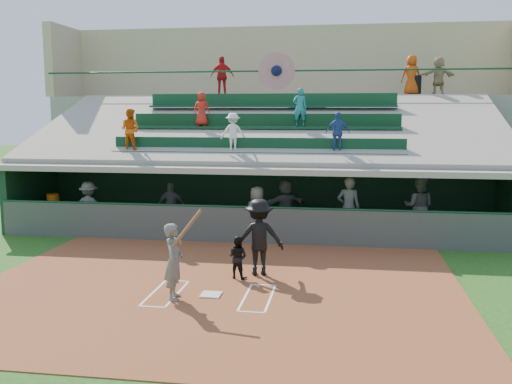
# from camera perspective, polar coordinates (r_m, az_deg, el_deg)

# --- Properties ---
(ground) EXTENTS (100.00, 100.00, 0.00)m
(ground) POSITION_cam_1_polar(r_m,az_deg,el_deg) (12.60, -4.52, -10.34)
(ground) COLOR #1F4C15
(ground) RESTS_ON ground
(dirt_slab) EXTENTS (11.00, 9.00, 0.02)m
(dirt_slab) POSITION_cam_1_polar(r_m,az_deg,el_deg) (13.06, -4.01, -9.62)
(dirt_slab) COLOR brown
(dirt_slab) RESTS_ON ground
(home_plate) EXTENTS (0.43, 0.43, 0.03)m
(home_plate) POSITION_cam_1_polar(r_m,az_deg,el_deg) (12.59, -4.52, -10.19)
(home_plate) COLOR silver
(home_plate) RESTS_ON dirt_slab
(batters_box_chalk) EXTENTS (2.65, 1.85, 0.01)m
(batters_box_chalk) POSITION_cam_1_polar(r_m,az_deg,el_deg) (12.59, -4.52, -10.24)
(batters_box_chalk) COLOR white
(batters_box_chalk) RESTS_ON dirt_slab
(dugout_floor) EXTENTS (16.00, 3.50, 0.04)m
(dugout_floor) POSITION_cam_1_polar(r_m,az_deg,el_deg) (19.00, 0.14, -3.91)
(dugout_floor) COLOR gray
(dugout_floor) RESTS_ON ground
(concourse_slab) EXTENTS (20.00, 3.00, 4.60)m
(concourse_slab) POSITION_cam_1_polar(r_m,az_deg,el_deg) (25.33, 2.43, 4.31)
(concourse_slab) COLOR gray
(concourse_slab) RESTS_ON ground
(grandstand) EXTENTS (20.40, 10.40, 7.80)m
(grandstand) POSITION_cam_1_polar(r_m,az_deg,el_deg) (22.38, 1.57, 3.71)
(grandstand) COLOR #464B46
(grandstand) RESTS_ON ground
(batter_at_plate) EXTENTS (0.86, 0.74, 1.95)m
(batter_at_plate) POSITION_cam_1_polar(r_m,az_deg,el_deg) (12.22, -8.20, -6.84)
(batter_at_plate) COLOR #50534E
(batter_at_plate) RESTS_ON dirt_slab
(catcher) EXTENTS (0.59, 0.53, 1.02)m
(catcher) POSITION_cam_1_polar(r_m,az_deg,el_deg) (13.67, -1.85, -6.52)
(catcher) COLOR black
(catcher) RESTS_ON dirt_slab
(home_umpire) EXTENTS (1.32, 0.93, 1.86)m
(home_umpire) POSITION_cam_1_polar(r_m,az_deg,el_deg) (13.86, 0.30, -4.53)
(home_umpire) COLOR black
(home_umpire) RESTS_ON dirt_slab
(dugout_bench) EXTENTS (14.08, 5.68, 0.45)m
(dugout_bench) POSITION_cam_1_polar(r_m,az_deg,el_deg) (20.18, 0.47, -2.50)
(dugout_bench) COLOR brown
(dugout_bench) RESTS_ON dugout_floor
(white_table) EXTENTS (1.00, 0.86, 0.75)m
(white_table) POSITION_cam_1_polar(r_m,az_deg,el_deg) (20.64, -19.52, -2.30)
(white_table) COLOR white
(white_table) RESTS_ON dugout_floor
(water_cooler) EXTENTS (0.40, 0.40, 0.40)m
(water_cooler) POSITION_cam_1_polar(r_m,az_deg,el_deg) (20.51, -19.63, -0.73)
(water_cooler) COLOR #DC610C
(water_cooler) RESTS_ON white_table
(dugout_player_a) EXTENTS (1.15, 0.75, 1.67)m
(dugout_player_a) POSITION_cam_1_polar(r_m,az_deg,el_deg) (19.33, -16.36, -1.46)
(dugout_player_a) COLOR #525550
(dugout_player_a) RESTS_ON dugout_floor
(dugout_player_b) EXTENTS (0.96, 0.46, 1.59)m
(dugout_player_b) POSITION_cam_1_polar(r_m,az_deg,el_deg) (19.31, -8.46, -1.36)
(dugout_player_b) COLOR #5A5C57
(dugout_player_b) RESTS_ON dugout_floor
(dugout_player_c) EXTENTS (0.89, 0.67, 1.66)m
(dugout_player_c) POSITION_cam_1_polar(r_m,az_deg,el_deg) (17.48, 0.10, -2.14)
(dugout_player_c) COLOR #50524E
(dugout_player_c) RESTS_ON dugout_floor
(dugout_player_d) EXTENTS (1.64, 1.22, 1.72)m
(dugout_player_d) POSITION_cam_1_polar(r_m,az_deg,el_deg) (18.92, 2.95, -1.27)
(dugout_player_d) COLOR #61645F
(dugout_player_d) RESTS_ON dugout_floor
(dugout_player_e) EXTENTS (0.71, 0.48, 1.93)m
(dugout_player_e) POSITION_cam_1_polar(r_m,az_deg,el_deg) (17.87, 9.23, -1.58)
(dugout_player_e) COLOR #5D605B
(dugout_player_e) RESTS_ON dugout_floor
(dugout_player_f) EXTENTS (1.05, 0.88, 1.91)m
(dugout_player_f) POSITION_cam_1_polar(r_m,az_deg,el_deg) (18.67, 15.95, -1.40)
(dugout_player_f) COLOR #5E605B
(dugout_player_f) RESTS_ON dugout_floor
(trash_bin) EXTENTS (0.55, 0.55, 0.82)m
(trash_bin) POSITION_cam_1_polar(r_m,az_deg,el_deg) (24.79, 15.56, 10.21)
(trash_bin) COLOR black
(trash_bin) RESTS_ON concourse_slab
(concourse_staff_a) EXTENTS (1.07, 0.71, 1.70)m
(concourse_staff_a) POSITION_cam_1_polar(r_m,az_deg,el_deg) (24.96, -3.40, 11.48)
(concourse_staff_a) COLOR red
(concourse_staff_a) RESTS_ON concourse_slab
(concourse_staff_b) EXTENTS (0.90, 0.70, 1.64)m
(concourse_staff_b) POSITION_cam_1_polar(r_m,az_deg,el_deg) (24.61, 15.27, 11.19)
(concourse_staff_b) COLOR #C3410B
(concourse_staff_b) RESTS_ON concourse_slab
(concourse_staff_c) EXTENTS (1.53, 0.81, 1.57)m
(concourse_staff_c) POSITION_cam_1_polar(r_m,az_deg,el_deg) (24.92, 17.78, 10.98)
(concourse_staff_c) COLOR tan
(concourse_staff_c) RESTS_ON concourse_slab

